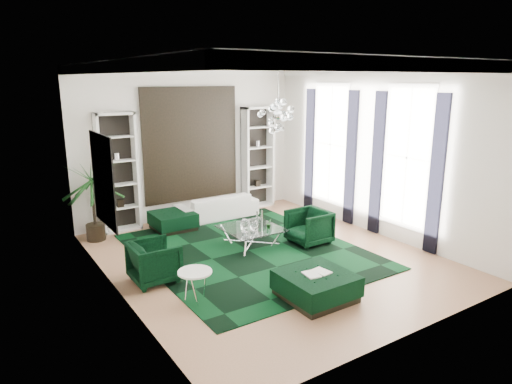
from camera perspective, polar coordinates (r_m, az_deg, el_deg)
floor at (r=9.40m, az=1.36°, el=-8.17°), size 6.00×7.00×0.02m
ceiling at (r=8.71m, az=1.51°, el=15.80°), size 6.00×7.00×0.02m
wall_back at (r=11.88m, az=-8.25°, el=5.94°), size 6.00×0.02×3.80m
wall_front at (r=6.36m, az=19.64°, el=-1.75°), size 6.00×0.02×3.80m
wall_left at (r=7.60m, az=-17.62°, el=0.90°), size 0.02×7.00×3.80m
wall_right at (r=10.83m, az=14.72°, el=4.85°), size 0.02×7.00×3.80m
crown_molding at (r=8.71m, az=1.50°, el=15.07°), size 6.00×7.00×0.18m
ceiling_medallion at (r=8.96m, az=0.38°, el=15.50°), size 0.90×0.90×0.05m
tapestry at (r=11.83m, az=-8.15°, el=5.91°), size 2.50×0.06×2.80m
shelving_left at (r=11.11m, az=-16.87°, el=2.30°), size 0.90×0.38×2.80m
shelving_right at (r=12.72m, az=0.21°, el=4.34°), size 0.90×0.38×2.80m
painting at (r=8.19m, az=-18.48°, el=1.39°), size 0.04×1.30×1.60m
window_near at (r=10.24m, az=18.36°, el=4.09°), size 0.03×1.10×2.90m
curtain_near_a at (r=9.80m, az=21.65°, el=1.90°), size 0.07×0.30×3.25m
curtain_near_b at (r=10.75m, az=14.91°, el=3.42°), size 0.07×0.30×3.25m
window_far at (r=11.86m, az=9.30°, el=5.89°), size 0.03×1.10×2.90m
curtain_far_a at (r=11.32m, az=11.77°, el=4.11°), size 0.07×0.30×3.25m
curtain_far_b at (r=12.46m, az=6.72°, el=5.20°), size 0.07×0.30×3.25m
rug at (r=9.69m, az=-0.95°, el=-7.34°), size 4.20×5.00×0.02m
sofa at (r=11.89m, az=-4.97°, el=-1.79°), size 2.13×0.83×0.62m
armchair_left at (r=8.39m, az=-12.59°, el=-8.53°), size 0.81×0.79×0.74m
armchair_right at (r=10.08m, az=6.62°, el=-4.36°), size 0.83×0.81×0.75m
coffee_table at (r=9.94m, az=-0.59°, el=-5.59°), size 1.18×1.18×0.41m
ottoman_side at (r=11.15m, az=-10.34°, el=-3.58°), size 0.95×0.95×0.42m
ottoman_front at (r=7.72m, az=7.51°, el=-11.57°), size 1.10×1.10×0.44m
book at (r=7.62m, az=7.57°, el=-9.97°), size 0.45×0.30×0.03m
side_table at (r=7.57m, az=-7.58°, el=-11.71°), size 0.55×0.55×0.53m
palm at (r=10.64m, az=-19.79°, el=0.04°), size 1.40×1.40×2.24m
chandelier at (r=8.94m, az=2.75°, el=9.58°), size 0.78×0.78×0.70m
table_plant at (r=9.80m, az=1.64°, el=-3.96°), size 0.12×0.10×0.22m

